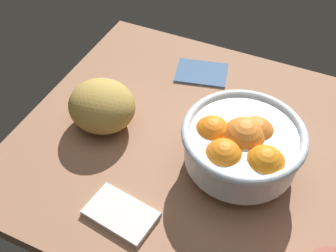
{
  "coord_description": "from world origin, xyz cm",
  "views": [
    {
      "loc": [
        -15.18,
        51.47,
        61.55
      ],
      "look_at": [
        7.13,
        2.75,
        5.0
      ],
      "focal_mm": 44.65,
      "sensor_mm": 36.0,
      "label": 1
    }
  ],
  "objects": [
    {
      "name": "napkin_folded",
      "position": [
        9.03,
        -19.98,
        0.47
      ],
      "size": [
        13.29,
        10.97,
        0.94
      ],
      "primitive_type": "cube",
      "rotation": [
        0.0,
        0.0,
        0.24
      ],
      "color": "#46648C",
      "rests_on": "ground"
    },
    {
      "name": "napkin_spare",
      "position": [
        7.66,
        20.67,
        0.52
      ],
      "size": [
        12.58,
        8.67,
        1.04
      ],
      "primitive_type": "cube",
      "rotation": [
        0.0,
        0.0,
        -0.14
      ],
      "color": "silver",
      "rests_on": "ground"
    },
    {
      "name": "fruit_bowl",
      "position": [
        -7.05,
        3.07,
        6.75
      ],
      "size": [
        21.68,
        21.68,
        11.67
      ],
      "color": "silver",
      "rests_on": "ground"
    },
    {
      "name": "bread_loaf",
      "position": [
        21.33,
        2.96,
        4.75
      ],
      "size": [
        14.69,
        13.8,
        9.5
      ],
      "primitive_type": "ellipsoid",
      "rotation": [
        0.0,
        0.0,
        6.19
      ],
      "color": "#AE8E42",
      "rests_on": "ground"
    },
    {
      "name": "ground_plane",
      "position": [
        0.0,
        0.0,
        -1.5
      ],
      "size": [
        74.0,
        63.06,
        3.0
      ],
      "primitive_type": "cube",
      "color": "#93664B"
    }
  ]
}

